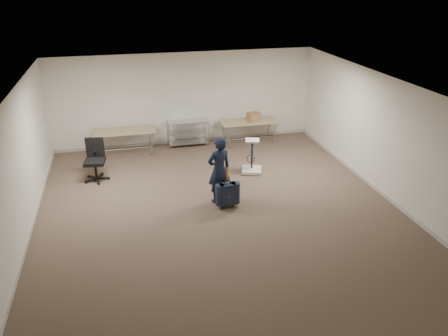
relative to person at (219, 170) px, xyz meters
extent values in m
plane|color=#4E3E2F|center=(-0.11, -0.43, -0.80)|extent=(9.00, 9.00, 0.00)
plane|color=white|center=(-0.11, 4.07, 0.60)|extent=(8.00, 0.00, 8.00)
plane|color=white|center=(-0.11, -4.93, 0.60)|extent=(8.00, 0.00, 8.00)
plane|color=white|center=(-4.11, -0.43, 0.60)|extent=(0.00, 9.00, 9.00)
plane|color=white|center=(3.89, -0.43, 0.60)|extent=(0.00, 9.00, 9.00)
plane|color=white|center=(-0.11, -0.43, 2.00)|extent=(8.00, 8.00, 0.00)
cube|color=#BCB5A9|center=(-0.11, 4.06, -0.75)|extent=(8.00, 0.02, 0.10)
cube|color=#BCB5A9|center=(-4.10, -0.43, -0.75)|extent=(0.02, 9.00, 0.10)
cube|color=#BCB5A9|center=(3.88, -0.43, -0.75)|extent=(0.02, 9.00, 0.10)
cube|color=#9D8460|center=(-2.01, 3.52, -0.08)|extent=(1.80, 0.75, 0.03)
cylinder|color=gray|center=(-2.01, 3.52, -0.65)|extent=(1.50, 0.02, 0.02)
cylinder|color=gray|center=(-2.76, 3.22, -0.45)|extent=(0.13, 0.04, 0.69)
cylinder|color=gray|center=(-1.26, 3.22, -0.45)|extent=(0.13, 0.04, 0.69)
cylinder|color=gray|center=(-2.76, 3.82, -0.45)|extent=(0.13, 0.04, 0.69)
cylinder|color=gray|center=(-1.26, 3.82, -0.45)|extent=(0.13, 0.04, 0.69)
cube|color=#9D8460|center=(1.79, 3.52, -0.08)|extent=(1.80, 0.75, 0.03)
cylinder|color=gray|center=(1.79, 3.52, -0.65)|extent=(1.50, 0.02, 0.02)
cylinder|color=gray|center=(1.04, 3.22, -0.45)|extent=(0.13, 0.04, 0.69)
cylinder|color=gray|center=(2.54, 3.22, -0.45)|extent=(0.13, 0.04, 0.69)
cylinder|color=gray|center=(1.04, 3.82, -0.45)|extent=(0.13, 0.04, 0.69)
cylinder|color=gray|center=(2.54, 3.82, -0.45)|extent=(0.13, 0.04, 0.69)
cylinder|color=silver|center=(-0.71, 3.55, -0.40)|extent=(0.02, 0.02, 0.80)
cylinder|color=silver|center=(0.49, 3.55, -0.40)|extent=(0.02, 0.02, 0.80)
cylinder|color=silver|center=(-0.71, 4.00, -0.40)|extent=(0.02, 0.02, 0.80)
cylinder|color=silver|center=(0.49, 4.00, -0.40)|extent=(0.02, 0.02, 0.80)
cube|color=silver|center=(-0.11, 3.77, -0.70)|extent=(1.20, 0.45, 0.02)
cube|color=silver|center=(-0.11, 3.77, -0.35)|extent=(1.20, 0.45, 0.02)
cube|color=silver|center=(-0.11, 3.77, -0.02)|extent=(1.20, 0.45, 0.01)
imported|color=black|center=(0.00, 0.00, 0.00)|extent=(0.66, 0.52, 1.59)
cube|color=black|center=(0.11, -0.35, -0.45)|extent=(0.37, 0.23, 0.50)
cube|color=black|center=(0.11, -0.33, -0.72)|extent=(0.33, 0.16, 0.03)
cylinder|color=black|center=(0.00, -0.35, -0.76)|extent=(0.03, 0.07, 0.07)
cylinder|color=black|center=(0.23, -0.34, -0.76)|extent=(0.03, 0.07, 0.07)
torus|color=black|center=(0.11, -0.35, -0.17)|extent=(0.16, 0.03, 0.16)
cube|color=orange|center=(0.11, -0.33, 0.01)|extent=(0.03, 0.01, 0.38)
cylinder|color=black|center=(-2.82, 1.87, -0.75)|extent=(0.65, 0.65, 0.10)
cylinder|color=black|center=(-2.82, 1.87, -0.52)|extent=(0.07, 0.07, 0.44)
cube|color=black|center=(-2.82, 1.87, -0.29)|extent=(0.57, 0.57, 0.09)
cube|color=black|center=(-2.79, 2.10, 0.02)|extent=(0.46, 0.13, 0.52)
cube|color=beige|center=(1.22, 1.37, -0.74)|extent=(0.64, 0.64, 0.08)
cylinder|color=black|center=(1.01, 1.17, -0.78)|extent=(0.06, 0.06, 0.04)
cylinder|color=black|center=(1.22, 1.42, -0.29)|extent=(0.05, 0.05, 0.81)
cube|color=beige|center=(1.22, 1.37, 0.11)|extent=(0.43, 0.40, 0.04)
torus|color=#2256AE|center=(1.27, 1.29, -0.19)|extent=(0.28, 0.18, 0.25)
cube|color=olive|center=(1.90, 3.47, 0.07)|extent=(0.42, 0.37, 0.27)
camera|label=1|loc=(-2.07, -8.83, 4.11)|focal=35.00mm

